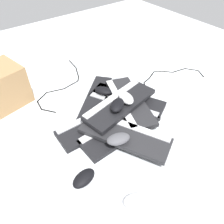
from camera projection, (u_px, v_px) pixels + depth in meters
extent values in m
plane|color=silver|center=(111.00, 123.00, 1.17)|extent=(3.20, 3.20, 0.00)
cube|color=black|center=(98.00, 124.00, 1.15)|extent=(0.44, 0.17, 0.02)
cube|color=#B2B5BA|center=(92.00, 115.00, 1.18)|extent=(0.42, 0.05, 0.01)
cube|color=black|center=(120.00, 130.00, 1.12)|extent=(0.44, 0.16, 0.02)
cube|color=silver|center=(113.00, 122.00, 1.14)|extent=(0.42, 0.05, 0.01)
cube|color=black|center=(127.00, 100.00, 1.29)|extent=(0.33, 0.46, 0.02)
cube|color=#B2B5BA|center=(123.00, 104.00, 1.25)|extent=(0.22, 0.39, 0.01)
cube|color=black|center=(99.00, 99.00, 1.30)|extent=(0.43, 0.40, 0.02)
cube|color=#B2B5BA|center=(108.00, 98.00, 1.28)|extent=(0.34, 0.30, 0.01)
cube|color=#232326|center=(125.00, 135.00, 1.05)|extent=(0.33, 0.46, 0.02)
cube|color=silver|center=(129.00, 126.00, 1.08)|extent=(0.22, 0.39, 0.01)
cube|color=#232326|center=(129.00, 102.00, 1.24)|extent=(0.29, 0.46, 0.02)
cube|color=silver|center=(120.00, 102.00, 1.21)|extent=(0.17, 0.41, 0.01)
cube|color=black|center=(121.00, 104.00, 1.17)|extent=(0.46, 0.23, 0.02)
cube|color=silver|center=(113.00, 98.00, 1.19)|extent=(0.42, 0.11, 0.01)
ellipsoid|color=#4C4C51|center=(118.00, 139.00, 0.99)|extent=(0.12, 0.10, 0.04)
ellipsoid|color=black|center=(117.00, 105.00, 1.11)|extent=(0.13, 0.12, 0.04)
ellipsoid|color=silver|center=(126.00, 98.00, 1.16)|extent=(0.08, 0.12, 0.04)
ellipsoid|color=silver|center=(137.00, 200.00, 0.84)|extent=(0.13, 0.11, 0.04)
ellipsoid|color=black|center=(104.00, 91.00, 1.30)|extent=(0.11, 0.13, 0.04)
ellipsoid|color=black|center=(84.00, 178.00, 0.91)|extent=(0.12, 0.09, 0.04)
cylinder|color=black|center=(145.00, 85.00, 1.42)|extent=(0.04, 0.06, 0.01)
cylinder|color=black|center=(147.00, 80.00, 1.46)|extent=(0.07, 0.02, 0.01)
cylinder|color=black|center=(152.00, 75.00, 1.51)|extent=(0.08, 0.04, 0.01)
cylinder|color=black|center=(158.00, 71.00, 1.54)|extent=(0.06, 0.04, 0.01)
cylinder|color=black|center=(167.00, 71.00, 1.54)|extent=(0.05, 0.06, 0.01)
cylinder|color=black|center=(179.00, 70.00, 1.55)|extent=(0.11, 0.03, 0.01)
cylinder|color=black|center=(192.00, 69.00, 1.56)|extent=(0.06, 0.08, 0.01)
cylinder|color=black|center=(201.00, 73.00, 1.52)|extent=(0.04, 0.08, 0.01)
sphere|color=black|center=(146.00, 88.00, 1.40)|extent=(0.01, 0.01, 0.01)
sphere|color=black|center=(144.00, 82.00, 1.44)|extent=(0.01, 0.01, 0.01)
sphere|color=black|center=(149.00, 78.00, 1.48)|extent=(0.01, 0.01, 0.01)
sphere|color=black|center=(154.00, 71.00, 1.54)|extent=(0.01, 0.01, 0.01)
sphere|color=black|center=(162.00, 71.00, 1.54)|extent=(0.01, 0.01, 0.01)
sphere|color=black|center=(173.00, 72.00, 1.53)|extent=(0.01, 0.01, 0.01)
sphere|color=black|center=(185.00, 68.00, 1.57)|extent=(0.01, 0.01, 0.01)
sphere|color=black|center=(198.00, 70.00, 1.55)|extent=(0.01, 0.01, 0.01)
sphere|color=black|center=(204.00, 76.00, 1.49)|extent=(0.01, 0.01, 0.01)
cylinder|color=black|center=(48.00, 110.00, 1.24)|extent=(0.06, 0.08, 0.01)
cylinder|color=black|center=(39.00, 105.00, 1.27)|extent=(0.02, 0.08, 0.01)
cylinder|color=black|center=(42.00, 97.00, 1.33)|extent=(0.08, 0.05, 0.01)
cylinder|color=black|center=(55.00, 90.00, 1.38)|extent=(0.11, 0.04, 0.01)
cylinder|color=black|center=(71.00, 84.00, 1.42)|extent=(0.12, 0.03, 0.01)
cylinder|color=black|center=(78.00, 78.00, 1.47)|extent=(0.04, 0.05, 0.01)
cylinder|color=black|center=(77.00, 72.00, 1.53)|extent=(0.05, 0.11, 0.01)
cylinder|color=black|center=(72.00, 64.00, 1.61)|extent=(0.02, 0.12, 0.01)
sphere|color=black|center=(55.00, 112.00, 1.23)|extent=(0.01, 0.01, 0.01)
sphere|color=black|center=(41.00, 109.00, 1.25)|extent=(0.01, 0.01, 0.01)
sphere|color=black|center=(37.00, 101.00, 1.30)|extent=(0.01, 0.01, 0.01)
sphere|color=black|center=(46.00, 92.00, 1.36)|extent=(0.01, 0.01, 0.01)
sphere|color=black|center=(64.00, 88.00, 1.39)|extent=(0.01, 0.01, 0.01)
sphere|color=black|center=(78.00, 81.00, 1.45)|extent=(0.01, 0.01, 0.01)
sphere|color=black|center=(78.00, 76.00, 1.49)|extent=(0.01, 0.01, 0.01)
sphere|color=black|center=(76.00, 67.00, 1.58)|extent=(0.01, 0.01, 0.01)
sphere|color=black|center=(69.00, 60.00, 1.65)|extent=(0.01, 0.01, 0.01)
cube|color=#9E774C|center=(0.00, 87.00, 1.22)|extent=(0.29, 0.27, 0.22)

